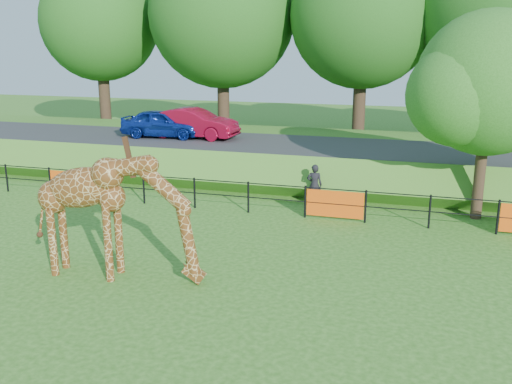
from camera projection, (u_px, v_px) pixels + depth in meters
ground at (137, 314)px, 12.36m from camera, size 90.00×90.00×0.00m
giraffe at (117, 216)px, 13.92m from camera, size 4.48×1.11×3.17m
perimeter_fence at (248, 197)px, 19.63m from camera, size 28.07×0.10×1.10m
embankment at (297, 155)px, 26.54m from camera, size 40.00×9.00×1.30m
road at (290, 145)px, 24.98m from camera, size 40.00×5.00×0.12m
car_blue at (163, 123)px, 26.55m from camera, size 3.96×1.84×1.31m
car_red at (194, 123)px, 26.35m from camera, size 4.25×1.69×1.37m
visitor at (314, 185)px, 20.48m from camera, size 0.58×0.40×1.51m
tree_east at (492, 89)px, 18.06m from camera, size 5.40×4.71×6.76m
bg_tree_line at (361, 14)px, 30.38m from camera, size 37.30×8.80×11.82m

